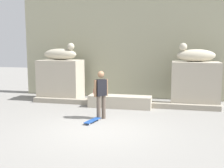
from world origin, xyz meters
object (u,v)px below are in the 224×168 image
at_px(statue_reclining_left, 61,54).
at_px(bottle_blue, 104,92).
at_px(skateboard, 92,121).
at_px(statue_reclining_right, 195,55).
at_px(skater, 101,93).
at_px(bottle_red, 94,91).

xyz_separation_m(statue_reclining_left, bottle_blue, (2.25, -0.90, -1.54)).
xyz_separation_m(skateboard, bottle_blue, (-0.25, 2.45, 0.53)).
xyz_separation_m(statue_reclining_right, skater, (-3.25, -2.85, -1.21)).
bearing_deg(bottle_blue, skater, -78.05).
relative_size(bottle_red, bottle_blue, 1.14).
distance_m(statue_reclining_left, skateboard, 4.66).
xyz_separation_m(skateboard, bottle_red, (-0.65, 2.45, 0.55)).
bearing_deg(bottle_red, statue_reclining_right, 12.43).
xyz_separation_m(bottle_red, bottle_blue, (0.40, 0.01, -0.02)).
bearing_deg(statue_reclining_right, skateboard, 31.12).
xyz_separation_m(statue_reclining_left, statue_reclining_right, (5.91, -0.01, 0.00)).
bearing_deg(bottle_blue, statue_reclining_right, 13.67).
xyz_separation_m(statue_reclining_right, bottle_red, (-4.07, -0.90, -1.52)).
bearing_deg(bottle_red, skateboard, -75.18).
bearing_deg(skater, statue_reclining_left, 87.95).
distance_m(skater, skateboard, 1.00).
relative_size(statue_reclining_right, skater, 1.01).
distance_m(statue_reclining_right, bottle_blue, 4.07).
bearing_deg(skateboard, statue_reclining_left, 50.93).
height_order(skateboard, bottle_red, bottle_red).
height_order(bottle_red, bottle_blue, bottle_red).
relative_size(statue_reclining_right, skateboard, 2.04).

